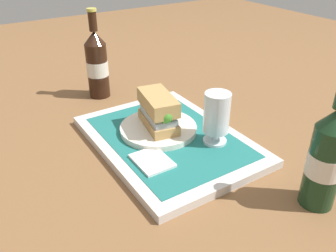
{
  "coord_description": "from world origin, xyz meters",
  "views": [
    {
      "loc": [
        0.62,
        -0.39,
        0.47
      ],
      "look_at": [
        0.0,
        0.0,
        0.05
      ],
      "focal_mm": 37.74,
      "sensor_mm": 36.0,
      "label": 1
    }
  ],
  "objects": [
    {
      "name": "tray",
      "position": [
        0.0,
        0.0,
        0.01
      ],
      "size": [
        0.44,
        0.32,
        0.02
      ],
      "primitive_type": "cube",
      "color": "silver",
      "rests_on": "ground_plane"
    },
    {
      "name": "napkin_folded",
      "position": [
        0.07,
        -0.09,
        0.02
      ],
      "size": [
        0.09,
        0.07,
        0.01
      ],
      "primitive_type": "cube",
      "color": "white",
      "rests_on": "placemat"
    },
    {
      "name": "sandwich",
      "position": [
        -0.03,
        -0.01,
        0.08
      ],
      "size": [
        0.14,
        0.09,
        0.08
      ],
      "rotation": [
        0.0,
        0.0,
        -0.19
      ],
      "color": "tan",
      "rests_on": "plate"
    },
    {
      "name": "second_bottle",
      "position": [
        -0.35,
        -0.03,
        0.1
      ],
      "size": [
        0.07,
        0.07,
        0.27
      ],
      "color": "black",
      "rests_on": "ground_plane"
    },
    {
      "name": "beer_glass",
      "position": [
        0.08,
        0.08,
        0.09
      ],
      "size": [
        0.06,
        0.06,
        0.12
      ],
      "color": "silver",
      "rests_on": "placemat"
    },
    {
      "name": "placemat",
      "position": [
        0.0,
        0.0,
        0.02
      ],
      "size": [
        0.38,
        0.27,
        0.0
      ],
      "primitive_type": "cube",
      "color": "#1E6B66",
      "rests_on": "tray"
    },
    {
      "name": "plate",
      "position": [
        -0.03,
        -0.01,
        0.03
      ],
      "size": [
        0.19,
        0.19,
        0.01
      ],
      "primitive_type": "cylinder",
      "color": "silver",
      "rests_on": "placemat"
    },
    {
      "name": "ground_plane",
      "position": [
        0.0,
        0.0,
        0.0
      ],
      "size": [
        3.0,
        3.0,
        0.0
      ],
      "primitive_type": "plane",
      "color": "brown"
    },
    {
      "name": "beer_bottle",
      "position": [
        0.33,
        0.13,
        0.1
      ],
      "size": [
        0.07,
        0.07,
        0.27
      ],
      "color": "#19381E",
      "rests_on": "ground_plane"
    }
  ]
}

